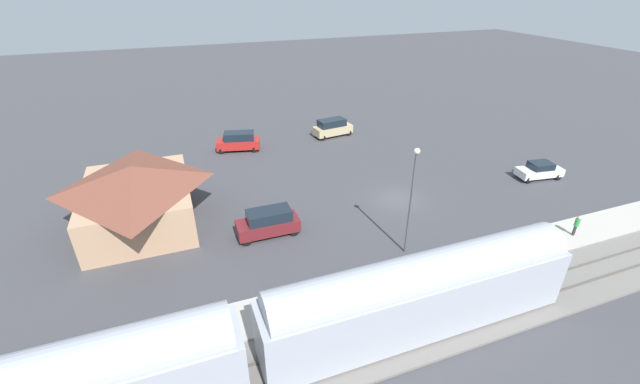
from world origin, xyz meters
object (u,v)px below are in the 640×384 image
(sedan_white, at_px, (540,170))
(light_pole_near_platform, at_px, (412,191))
(pedestrian_waiting_far, at_px, (576,224))
(suv_tan, at_px, (332,127))
(suv_red, at_px, (239,141))
(suv_maroon, at_px, (268,222))
(station_building, at_px, (137,194))
(pedestrian_on_platform, at_px, (517,236))

(sedan_white, height_order, light_pole_near_platform, light_pole_near_platform)
(sedan_white, bearing_deg, pedestrian_waiting_far, 147.23)
(suv_tan, bearing_deg, suv_red, 92.67)
(light_pole_near_platform, bearing_deg, suv_maroon, 57.28)
(station_building, height_order, suv_maroon, station_building)
(suv_maroon, xyz_separation_m, light_pole_near_platform, (-5.79, -9.01, 4.07))
(sedan_white, xyz_separation_m, light_pole_near_platform, (-6.07, 19.21, 4.34))
(suv_tan, xyz_separation_m, light_pole_near_platform, (-24.69, 4.10, 4.07))
(suv_tan, relative_size, sedan_white, 1.09)
(suv_red, bearing_deg, station_building, 140.92)
(pedestrian_on_platform, height_order, light_pole_near_platform, light_pole_near_platform)
(station_building, height_order, sedan_white, station_building)
(station_building, relative_size, suv_tan, 2.20)
(suv_tan, bearing_deg, light_pole_near_platform, 170.56)
(light_pole_near_platform, bearing_deg, pedestrian_waiting_far, -103.11)
(suv_tan, height_order, suv_maroon, same)
(pedestrian_on_platform, relative_size, suv_red, 0.33)
(pedestrian_waiting_far, xyz_separation_m, suv_red, (27.23, 21.28, -0.13))
(pedestrian_waiting_far, height_order, sedan_white, pedestrian_waiting_far)
(pedestrian_on_platform, distance_m, suv_tan, 27.66)
(suv_tan, distance_m, suv_maroon, 23.00)
(pedestrian_waiting_far, relative_size, suv_tan, 0.33)
(station_building, height_order, suv_red, station_building)
(suv_red, xyz_separation_m, sedan_white, (-18.06, -27.18, -0.27))
(suv_maroon, relative_size, light_pole_near_platform, 0.59)
(suv_tan, relative_size, suv_maroon, 1.04)
(station_building, bearing_deg, suv_tan, -59.14)
(pedestrian_waiting_far, bearing_deg, suv_tan, 18.33)
(sedan_white, relative_size, light_pole_near_platform, 0.56)
(sedan_white, bearing_deg, suv_tan, 39.06)
(pedestrian_waiting_far, xyz_separation_m, sedan_white, (9.17, -5.90, -0.40))
(pedestrian_waiting_far, bearing_deg, sedan_white, -32.77)
(pedestrian_on_platform, xyz_separation_m, light_pole_near_platform, (2.73, 7.74, 3.93))
(pedestrian_on_platform, bearing_deg, suv_red, 30.33)
(suv_maroon, bearing_deg, light_pole_near_platform, -122.72)
(pedestrian_on_platform, height_order, suv_red, suv_red)
(station_building, relative_size, sedan_white, 2.40)
(suv_maroon, height_order, light_pole_near_platform, light_pole_near_platform)
(pedestrian_on_platform, distance_m, suv_maroon, 18.80)
(pedestrian_waiting_far, relative_size, sedan_white, 0.36)
(suv_red, distance_m, suv_tan, 12.09)
(pedestrian_waiting_far, xyz_separation_m, suv_tan, (27.79, 9.21, -0.13))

